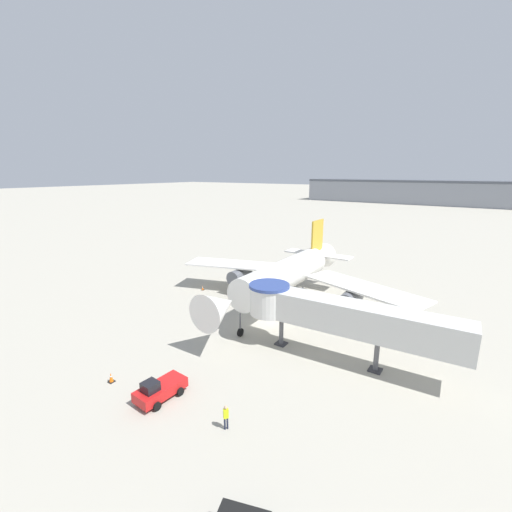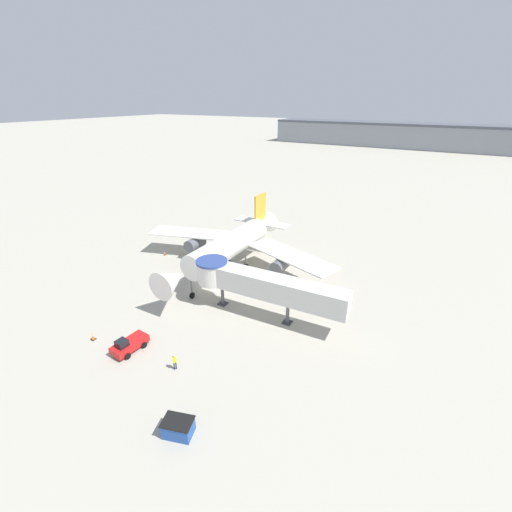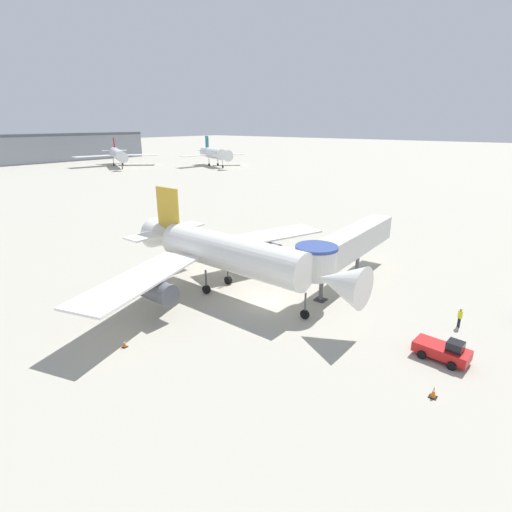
{
  "view_description": "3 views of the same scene",
  "coord_description": "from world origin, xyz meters",
  "px_view_note": "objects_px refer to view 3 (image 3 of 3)",
  "views": [
    {
      "loc": [
        19.51,
        -31.64,
        17.17
      ],
      "look_at": [
        -6.22,
        6.62,
        5.75
      ],
      "focal_mm": 24.0,
      "sensor_mm": 36.0,
      "label": 1
    },
    {
      "loc": [
        27.29,
        -35.37,
        25.34
      ],
      "look_at": [
        3.83,
        5.23,
        3.45
      ],
      "focal_mm": 24.0,
      "sensor_mm": 36.0,
      "label": 2
    },
    {
      "loc": [
        -29.29,
        -22.22,
        17.32
      ],
      "look_at": [
        -0.99,
        0.74,
        5.1
      ],
      "focal_mm": 28.0,
      "sensor_mm": 36.0,
      "label": 3
    }
  ],
  "objects_px": {
    "jet_bridge": "(344,246)",
    "ground_crew_marshaller": "(460,316)",
    "traffic_cone_port_wing": "(125,344)",
    "traffic_cone_apron_front": "(434,392)",
    "background_jet_red_tail": "(118,154)",
    "pushback_tug_red": "(443,350)",
    "background_jet_teal_tail": "(214,153)",
    "main_airplane": "(227,254)",
    "traffic_cone_starboard_wing": "(302,259)"
  },
  "relations": [
    {
      "from": "traffic_cone_apron_front",
      "to": "ground_crew_marshaller",
      "type": "distance_m",
      "value": 11.48
    },
    {
      "from": "pushback_tug_red",
      "to": "traffic_cone_port_wing",
      "type": "distance_m",
      "value": 25.04
    },
    {
      "from": "pushback_tug_red",
      "to": "jet_bridge",
      "type": "bearing_deg",
      "value": 60.08
    },
    {
      "from": "traffic_cone_apron_front",
      "to": "background_jet_red_tail",
      "type": "bearing_deg",
      "value": 64.1
    },
    {
      "from": "traffic_cone_starboard_wing",
      "to": "traffic_cone_apron_front",
      "type": "xyz_separation_m",
      "value": [
        -17.57,
        -21.66,
        0.04
      ]
    },
    {
      "from": "traffic_cone_port_wing",
      "to": "main_airplane",
      "type": "bearing_deg",
      "value": 4.49
    },
    {
      "from": "pushback_tug_red",
      "to": "background_jet_red_tail",
      "type": "distance_m",
      "value": 160.34
    },
    {
      "from": "pushback_tug_red",
      "to": "background_jet_red_tail",
      "type": "xyz_separation_m",
      "value": [
        66.21,
        145.98,
        4.08
      ]
    },
    {
      "from": "jet_bridge",
      "to": "background_jet_teal_tail",
      "type": "xyz_separation_m",
      "value": [
        82.68,
        101.64,
        0.68
      ]
    },
    {
      "from": "main_airplane",
      "to": "background_jet_red_tail",
      "type": "distance_m",
      "value": 141.38
    },
    {
      "from": "background_jet_teal_tail",
      "to": "main_airplane",
      "type": "bearing_deg",
      "value": -110.3
    },
    {
      "from": "jet_bridge",
      "to": "background_jet_teal_tail",
      "type": "bearing_deg",
      "value": 47.9
    },
    {
      "from": "jet_bridge",
      "to": "traffic_cone_starboard_wing",
      "type": "xyz_separation_m",
      "value": [
        3.83,
        7.81,
        -4.15
      ]
    },
    {
      "from": "ground_crew_marshaller",
      "to": "traffic_cone_starboard_wing",
      "type": "bearing_deg",
      "value": -158.13
    },
    {
      "from": "traffic_cone_port_wing",
      "to": "traffic_cone_starboard_wing",
      "type": "distance_m",
      "value": 26.85
    },
    {
      "from": "ground_crew_marshaller",
      "to": "background_jet_red_tail",
      "type": "distance_m",
      "value": 157.53
    },
    {
      "from": "traffic_cone_port_wing",
      "to": "traffic_cone_apron_front",
      "type": "xyz_separation_m",
      "value": [
        9.28,
        -21.33,
        0.08
      ]
    },
    {
      "from": "main_airplane",
      "to": "pushback_tug_red",
      "type": "relative_size",
      "value": 8.36
    },
    {
      "from": "main_airplane",
      "to": "ground_crew_marshaller",
      "type": "xyz_separation_m",
      "value": [
        7.25,
        -21.24,
        -3.3
      ]
    },
    {
      "from": "traffic_cone_starboard_wing",
      "to": "traffic_cone_apron_front",
      "type": "height_order",
      "value": "traffic_cone_apron_front"
    },
    {
      "from": "traffic_cone_starboard_wing",
      "to": "pushback_tug_red",
      "type": "bearing_deg",
      "value": -120.92
    },
    {
      "from": "traffic_cone_starboard_wing",
      "to": "background_jet_red_tail",
      "type": "xyz_separation_m",
      "value": [
        53.73,
        125.15,
        4.51
      ]
    },
    {
      "from": "pushback_tug_red",
      "to": "background_jet_red_tail",
      "type": "height_order",
      "value": "background_jet_red_tail"
    },
    {
      "from": "pushback_tug_red",
      "to": "ground_crew_marshaller",
      "type": "distance_m",
      "value": 6.33
    },
    {
      "from": "traffic_cone_port_wing",
      "to": "background_jet_teal_tail",
      "type": "xyz_separation_m",
      "value": [
        105.7,
        94.16,
        4.87
      ]
    },
    {
      "from": "traffic_cone_port_wing",
      "to": "background_jet_teal_tail",
      "type": "distance_m",
      "value": 141.64
    },
    {
      "from": "background_jet_red_tail",
      "to": "main_airplane",
      "type": "bearing_deg",
      "value": -91.25
    },
    {
      "from": "traffic_cone_starboard_wing",
      "to": "background_jet_red_tail",
      "type": "distance_m",
      "value": 136.27
    },
    {
      "from": "jet_bridge",
      "to": "background_jet_teal_tail",
      "type": "relative_size",
      "value": 0.76
    },
    {
      "from": "ground_crew_marshaller",
      "to": "traffic_cone_apron_front",
      "type": "bearing_deg",
      "value": -45.62
    },
    {
      "from": "ground_crew_marshaller",
      "to": "background_jet_teal_tail",
      "type": "height_order",
      "value": "background_jet_teal_tail"
    },
    {
      "from": "traffic_cone_port_wing",
      "to": "background_jet_teal_tail",
      "type": "height_order",
      "value": "background_jet_teal_tail"
    },
    {
      "from": "ground_crew_marshaller",
      "to": "background_jet_teal_tail",
      "type": "xyz_separation_m",
      "value": [
        85.02,
        114.34,
        4.14
      ]
    },
    {
      "from": "traffic_cone_starboard_wing",
      "to": "main_airplane",
      "type": "bearing_deg",
      "value": 176.89
    },
    {
      "from": "background_jet_red_tail",
      "to": "background_jet_teal_tail",
      "type": "xyz_separation_m",
      "value": [
        25.13,
        -31.31,
        0.32
      ]
    },
    {
      "from": "main_airplane",
      "to": "ground_crew_marshaller",
      "type": "distance_m",
      "value": 22.68
    },
    {
      "from": "pushback_tug_red",
      "to": "traffic_cone_apron_front",
      "type": "xyz_separation_m",
      "value": [
        -5.09,
        -0.83,
        -0.39
      ]
    },
    {
      "from": "jet_bridge",
      "to": "ground_crew_marshaller",
      "type": "bearing_deg",
      "value": -103.38
    },
    {
      "from": "traffic_cone_port_wing",
      "to": "traffic_cone_apron_front",
      "type": "height_order",
      "value": "traffic_cone_apron_front"
    },
    {
      "from": "traffic_cone_starboard_wing",
      "to": "ground_crew_marshaller",
      "type": "relative_size",
      "value": 0.41
    },
    {
      "from": "traffic_cone_port_wing",
      "to": "ground_crew_marshaller",
      "type": "xyz_separation_m",
      "value": [
        20.68,
        -20.18,
        0.73
      ]
    },
    {
      "from": "ground_crew_marshaller",
      "to": "traffic_cone_port_wing",
      "type": "bearing_deg",
      "value": -95.69
    },
    {
      "from": "traffic_cone_starboard_wing",
      "to": "ground_crew_marshaller",
      "type": "bearing_deg",
      "value": -106.73
    },
    {
      "from": "jet_bridge",
      "to": "ground_crew_marshaller",
      "type": "distance_m",
      "value": 13.37
    },
    {
      "from": "main_airplane",
      "to": "traffic_cone_port_wing",
      "type": "distance_m",
      "value": 14.06
    },
    {
      "from": "main_airplane",
      "to": "traffic_cone_starboard_wing",
      "type": "distance_m",
      "value": 14.02
    },
    {
      "from": "pushback_tug_red",
      "to": "ground_crew_marshaller",
      "type": "height_order",
      "value": "pushback_tug_red"
    },
    {
      "from": "background_jet_teal_tail",
      "to": "traffic_cone_starboard_wing",
      "type": "bearing_deg",
      "value": -105.6
    },
    {
      "from": "traffic_cone_port_wing",
      "to": "ground_crew_marshaller",
      "type": "relative_size",
      "value": 0.37
    },
    {
      "from": "ground_crew_marshaller",
      "to": "main_airplane",
      "type": "bearing_deg",
      "value": -122.53
    }
  ]
}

